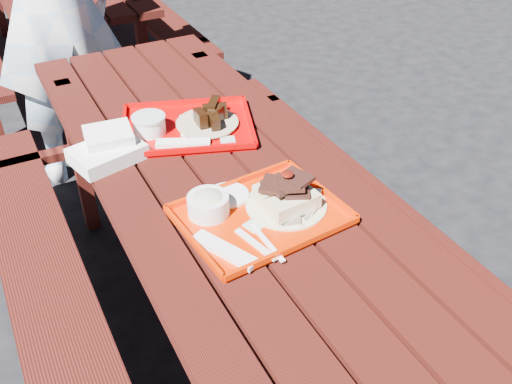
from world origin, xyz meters
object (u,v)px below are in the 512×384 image
(near_tray, at_px, (256,206))
(far_tray, at_px, (185,125))
(picnic_table_near, at_px, (234,233))
(person, at_px, (50,4))

(near_tray, distance_m, far_tray, 0.53)
(picnic_table_near, xyz_separation_m, person, (-0.21, 1.48, 0.34))
(far_tray, xyz_separation_m, person, (-0.20, 1.12, 0.13))
(near_tray, bearing_deg, picnic_table_near, 88.03)
(picnic_table_near, distance_m, near_tray, 0.28)
(near_tray, height_order, far_tray, near_tray)
(near_tray, distance_m, person, 1.66)
(near_tray, xyz_separation_m, person, (-0.20, 1.64, 0.12))
(person, bearing_deg, near_tray, 88.26)
(near_tray, relative_size, person, 0.26)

